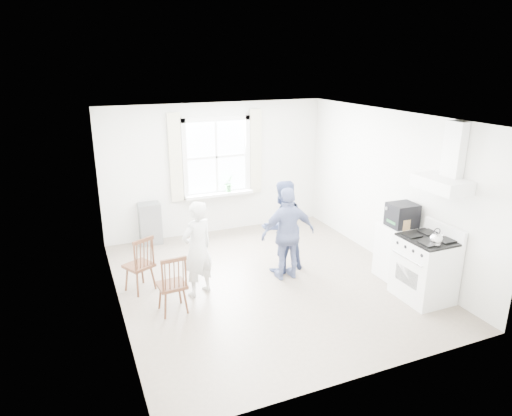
{
  "coord_description": "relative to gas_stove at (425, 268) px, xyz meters",
  "views": [
    {
      "loc": [
        -2.69,
        -5.96,
        3.37
      ],
      "look_at": [
        -0.11,
        0.2,
        1.19
      ],
      "focal_mm": 32.0,
      "sensor_mm": 36.0,
      "label": 1
    }
  ],
  "objects": [
    {
      "name": "windsor_chair_b",
      "position": [
        -3.48,
        0.96,
        0.05
      ],
      "size": [
        0.4,
        0.39,
        0.88
      ],
      "color": "#432315",
      "rests_on": "ground"
    },
    {
      "name": "shelf_unit",
      "position": [
        -3.31,
        3.68,
        -0.08
      ],
      "size": [
        0.4,
        0.3,
        0.8
      ],
      "primitive_type": "cube",
      "color": "slate",
      "rests_on": "ground"
    },
    {
      "name": "gas_stove",
      "position": [
        0.0,
        0.0,
        0.0
      ],
      "size": [
        0.68,
        0.76,
        1.12
      ],
      "color": "white",
      "rests_on": "ground"
    },
    {
      "name": "room_shell",
      "position": [
        -1.91,
        1.35,
        0.82
      ],
      "size": [
        4.62,
        5.12,
        2.64
      ],
      "color": "gray",
      "rests_on": "ground"
    },
    {
      "name": "window_assembly",
      "position": [
        -1.91,
        3.8,
        0.98
      ],
      "size": [
        1.88,
        0.24,
        1.7
      ],
      "color": "white",
      "rests_on": "room_shell"
    },
    {
      "name": "low_cabinet",
      "position": [
        0.07,
        0.7,
        -0.03
      ],
      "size": [
        0.5,
        0.55,
        0.9
      ],
      "primitive_type": "cube",
      "color": "white",
      "rests_on": "ground"
    },
    {
      "name": "person_left",
      "position": [
        -3.01,
        1.41,
        0.25
      ],
      "size": [
        0.7,
        0.7,
        1.46
      ],
      "primitive_type": "imported",
      "rotation": [
        0.0,
        0.0,
        3.56
      ],
      "color": "silver",
      "rests_on": "ground"
    },
    {
      "name": "person_mid",
      "position": [
        -1.5,
        1.67,
        0.29
      ],
      "size": [
        0.85,
        0.85,
        1.54
      ],
      "primitive_type": "imported",
      "rotation": [
        0.0,
        0.0,
        3.29
      ],
      "color": "#414E79",
      "rests_on": "ground"
    },
    {
      "name": "potted_plant",
      "position": [
        -1.7,
        3.71,
        0.54
      ],
      "size": [
        0.25,
        0.25,
        0.35
      ],
      "primitive_type": "imported",
      "rotation": [
        0.0,
        0.0,
        0.38
      ],
      "color": "#347537",
      "rests_on": "window_assembly"
    },
    {
      "name": "person_right",
      "position": [
        -1.54,
        1.38,
        0.27
      ],
      "size": [
        0.94,
        0.94,
        1.51
      ],
      "primitive_type": "imported",
      "rotation": [
        0.0,
        0.0,
        3.07
      ],
      "color": "navy",
      "rests_on": "ground"
    },
    {
      "name": "stereo_stack",
      "position": [
        0.06,
        0.66,
        0.6
      ],
      "size": [
        0.42,
        0.38,
        0.37
      ],
      "color": "black",
      "rests_on": "low_cabinet"
    },
    {
      "name": "cardboard_box",
      "position": [
        0.07,
        0.57,
        0.5
      ],
      "size": [
        0.27,
        0.2,
        0.17
      ],
      "primitive_type": "cube",
      "rotation": [
        0.0,
        0.0,
        0.05
      ],
      "color": "#A68150",
      "rests_on": "low_cabinet"
    },
    {
      "name": "windsor_chair_a",
      "position": [
        -3.77,
        1.78,
        0.06
      ],
      "size": [
        0.5,
        0.5,
        0.89
      ],
      "color": "#432315",
      "rests_on": "ground"
    },
    {
      "name": "kettle",
      "position": [
        -0.09,
        -0.23,
        0.55
      ],
      "size": [
        0.17,
        0.17,
        0.25
      ],
      "color": "silver",
      "rests_on": "gas_stove"
    },
    {
      "name": "range_hood",
      "position": [
        0.16,
        -0.0,
        1.42
      ],
      "size": [
        0.45,
        0.76,
        0.94
      ],
      "color": "white",
      "rests_on": "room_shell"
    }
  ]
}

